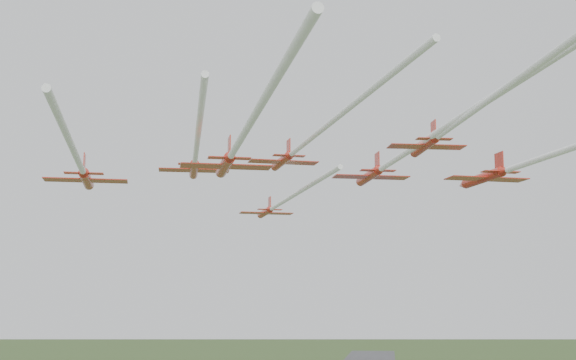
# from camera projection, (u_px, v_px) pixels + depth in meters

# --- Properties ---
(jet_lead) EXTENTS (17.42, 42.35, 2.33)m
(jet_lead) POSITION_uv_depth(u_px,v_px,m) (279.00, 204.00, 108.23)
(jet_lead) COLOR red
(jet_row2_left) EXTENTS (15.74, 47.41, 2.67)m
(jet_row2_left) POSITION_uv_depth(u_px,v_px,m) (196.00, 154.00, 92.14)
(jet_row2_left) COLOR red
(jet_row2_right) EXTENTS (21.65, 64.25, 2.96)m
(jet_row2_right) POSITION_uv_depth(u_px,v_px,m) (407.00, 152.00, 88.85)
(jet_row2_right) COLOR red
(jet_row3_left) EXTENTS (16.00, 42.23, 2.70)m
(jet_row3_left) POSITION_uv_depth(u_px,v_px,m) (80.00, 166.00, 80.06)
(jet_row3_left) COLOR red
(jet_row3_mid) EXTENTS (19.42, 46.51, 2.38)m
(jet_row3_mid) POSITION_uv_depth(u_px,v_px,m) (308.00, 141.00, 81.06)
(jet_row3_mid) COLOR red
(jet_row3_right) EXTENTS (19.15, 44.99, 2.89)m
(jet_row3_right) POSITION_uv_depth(u_px,v_px,m) (524.00, 164.00, 85.39)
(jet_row3_right) COLOR red
(jet_row4_left) EXTENTS (17.47, 46.71, 2.66)m
(jet_row4_left) POSITION_uv_depth(u_px,v_px,m) (238.00, 144.00, 68.60)
(jet_row4_left) COLOR red
(jet_row4_right) EXTENTS (15.94, 54.11, 2.41)m
(jet_row4_right) POSITION_uv_depth(u_px,v_px,m) (469.00, 114.00, 70.54)
(jet_row4_right) COLOR red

